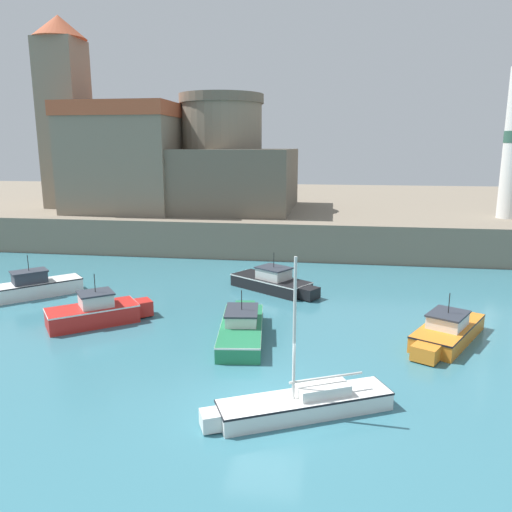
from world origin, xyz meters
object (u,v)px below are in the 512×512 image
(motorboat_black_2, at_px, (273,282))
(sailboat_white_5, at_px, (304,403))
(fortress, at_px, (222,169))
(motorboat_orange_0, at_px, (447,331))
(church, at_px, (134,150))
(motorboat_red_1, at_px, (97,312))
(motorboat_green_3, at_px, (242,327))
(motorboat_white_6, at_px, (32,287))

(motorboat_black_2, xyz_separation_m, sailboat_white_5, (2.65, -13.96, -0.12))
(sailboat_white_5, xyz_separation_m, fortress, (-9.29, 30.34, 6.04))
(motorboat_orange_0, xyz_separation_m, church, (-24.17, 24.62, 7.64))
(motorboat_red_1, relative_size, church, 0.28)
(sailboat_white_5, height_order, fortress, fortress)
(motorboat_green_3, bearing_deg, motorboat_orange_0, 5.22)
(motorboat_orange_0, distance_m, motorboat_green_3, 9.15)
(motorboat_green_3, relative_size, church, 0.38)
(motorboat_red_1, distance_m, motorboat_green_3, 7.38)
(motorboat_red_1, bearing_deg, motorboat_green_3, -5.36)
(motorboat_black_2, distance_m, fortress, 18.63)
(motorboat_white_6, relative_size, fortress, 0.38)
(motorboat_red_1, height_order, motorboat_green_3, motorboat_red_1)
(motorboat_black_2, relative_size, motorboat_green_3, 0.86)
(motorboat_orange_0, relative_size, motorboat_white_6, 1.17)
(motorboat_green_3, xyz_separation_m, motorboat_white_6, (-13.06, 4.29, 0.10))
(fortress, bearing_deg, church, 171.03)
(sailboat_white_5, distance_m, church, 37.42)
(motorboat_orange_0, relative_size, motorboat_red_1, 1.19)
(motorboat_red_1, xyz_separation_m, fortress, (1.24, 23.35, 5.85))
(motorboat_black_2, distance_m, motorboat_white_6, 14.00)
(church, bearing_deg, motorboat_red_1, -72.71)
(motorboat_red_1, relative_size, sailboat_white_5, 0.79)
(motorboat_orange_0, height_order, church, church)
(fortress, bearing_deg, motorboat_orange_0, -56.74)
(church, relative_size, fortress, 1.36)
(motorboat_white_6, bearing_deg, motorboat_orange_0, -8.87)
(motorboat_orange_0, distance_m, motorboat_red_1, 16.46)
(motorboat_green_3, relative_size, fortress, 0.51)
(motorboat_orange_0, relative_size, sailboat_white_5, 0.94)
(motorboat_black_2, xyz_separation_m, motorboat_white_6, (-13.59, -3.37, 0.06))
(motorboat_orange_0, height_order, motorboat_white_6, motorboat_white_6)
(sailboat_white_5, bearing_deg, motorboat_white_6, 146.88)
(church, bearing_deg, motorboat_orange_0, -45.53)
(motorboat_white_6, bearing_deg, church, 95.39)
(motorboat_black_2, relative_size, fortress, 0.44)
(motorboat_red_1, height_order, sailboat_white_5, sailboat_white_5)
(motorboat_orange_0, height_order, motorboat_red_1, motorboat_red_1)
(motorboat_white_6, distance_m, fortress, 21.74)
(motorboat_black_2, distance_m, sailboat_white_5, 14.21)
(motorboat_red_1, relative_size, fortress, 0.38)
(motorboat_red_1, bearing_deg, motorboat_orange_0, 0.50)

